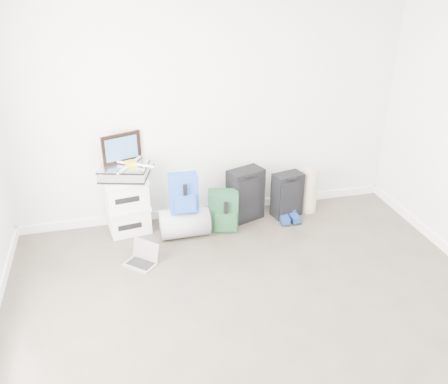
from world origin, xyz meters
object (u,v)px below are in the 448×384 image
object	(u,v)px
duffel_bag	(185,223)
large_suitcase	(246,195)
briefcase	(124,172)
carry_on	(287,195)
laptop	(143,258)
boxes_stack	(128,204)

from	to	relation	value
duffel_bag	large_suitcase	xyz separation A→B (m)	(0.77, 0.21, 0.15)
large_suitcase	briefcase	bearing A→B (deg)	157.17
carry_on	duffel_bag	bearing A→B (deg)	174.25
laptop	duffel_bag	bearing A→B (deg)	81.22
boxes_stack	carry_on	xyz separation A→B (m)	(1.87, -0.10, -0.06)
briefcase	laptop	size ratio (longest dim) A/B	1.32
briefcase	duffel_bag	bearing A→B (deg)	-8.73
boxes_stack	laptop	xyz separation A→B (m)	(0.08, -0.69, -0.28)
boxes_stack	carry_on	world-z (taller)	boxes_stack
briefcase	duffel_bag	world-z (taller)	briefcase
briefcase	large_suitcase	world-z (taller)	briefcase
large_suitcase	carry_on	world-z (taller)	large_suitcase
boxes_stack	duffel_bag	world-z (taller)	boxes_stack
boxes_stack	laptop	size ratio (longest dim) A/B	1.76
boxes_stack	briefcase	bearing A→B (deg)	-83.71
briefcase	large_suitcase	size ratio (longest dim) A/B	0.79
briefcase	boxes_stack	bearing A→B (deg)	119.85
boxes_stack	duffel_bag	bearing A→B (deg)	-32.29
boxes_stack	duffel_bag	xyz separation A→B (m)	(0.60, -0.27, -0.17)
duffel_bag	carry_on	size ratio (longest dim) A/B	0.99
briefcase	carry_on	world-z (taller)	briefcase
briefcase	duffel_bag	xyz separation A→B (m)	(0.60, -0.27, -0.57)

